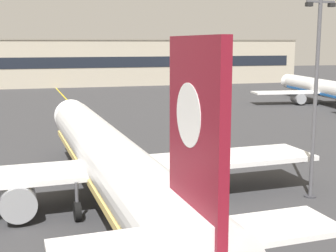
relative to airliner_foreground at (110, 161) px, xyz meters
name	(u,v)px	position (x,y,z in m)	size (l,w,h in m)	color
taxiway_centreline	(118,154)	(3.16, 15.75, -3.37)	(0.30, 180.00, 0.01)	yellow
airliner_foreground	(110,161)	(0.00, 0.00, 0.00)	(32.22, 41.52, 11.65)	white
airliner_background	(325,89)	(47.75, 46.15, -0.49)	(27.60, 35.40, 9.94)	white
apron_lamp_post	(315,97)	(14.77, -1.76, 4.14)	(2.24, 0.90, 14.39)	#515156
safety_cone_by_nose_gear	(85,152)	(-0.12, 16.72, -3.11)	(0.44, 0.44, 0.55)	orange
terminal_building	(63,63)	(2.38, 98.74, 2.90)	(132.64, 12.40, 12.53)	#B2A893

